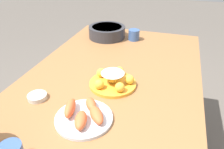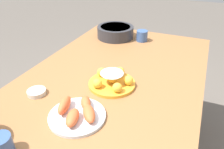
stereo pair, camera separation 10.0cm
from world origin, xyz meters
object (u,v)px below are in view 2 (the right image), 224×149
(sauce_bowl, at_px, (37,92))
(cup_near, at_px, (143,36))
(cake_plate, at_px, (112,81))
(dining_table, at_px, (112,90))
(serving_bowl, at_px, (115,31))
(cup_far, at_px, (1,146))
(seafood_platter, at_px, (77,113))

(sauce_bowl, bearing_deg, cup_near, -17.99)
(cake_plate, height_order, sauce_bowl, cake_plate)
(dining_table, relative_size, serving_bowl, 5.65)
(dining_table, relative_size, cup_far, 20.72)
(dining_table, distance_m, cake_plate, 0.14)
(cup_far, bearing_deg, sauce_bowl, 21.28)
(seafood_platter, bearing_deg, cup_near, -0.82)
(cup_far, bearing_deg, cake_plate, -18.30)
(dining_table, xyz_separation_m, cup_far, (-0.62, 0.15, 0.13))
(serving_bowl, bearing_deg, cup_far, -176.88)
(dining_table, xyz_separation_m, seafood_platter, (-0.36, 0.01, 0.11))
(cake_plate, bearing_deg, cup_near, 2.44)
(sauce_bowl, relative_size, seafood_platter, 0.37)
(sauce_bowl, height_order, cup_far, cup_far)
(dining_table, bearing_deg, sauce_bowl, 136.52)
(seafood_platter, distance_m, cup_far, 0.30)
(sauce_bowl, bearing_deg, cake_plate, -54.85)
(dining_table, height_order, sauce_bowl, sauce_bowl)
(cup_near, bearing_deg, serving_bowl, 92.29)
(sauce_bowl, distance_m, cup_far, 0.35)
(serving_bowl, distance_m, sauce_bowl, 0.86)
(dining_table, distance_m, seafood_platter, 0.37)
(dining_table, bearing_deg, serving_bowl, 20.61)
(sauce_bowl, bearing_deg, cup_far, -158.72)
(serving_bowl, relative_size, cup_far, 3.67)
(dining_table, height_order, cup_far, cup_far)
(seafood_platter, bearing_deg, dining_table, -1.35)
(dining_table, distance_m, serving_bowl, 0.62)
(sauce_bowl, bearing_deg, serving_bowl, -4.23)
(cake_plate, distance_m, serving_bowl, 0.68)
(dining_table, relative_size, seafood_platter, 6.57)
(dining_table, relative_size, sauce_bowl, 17.64)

